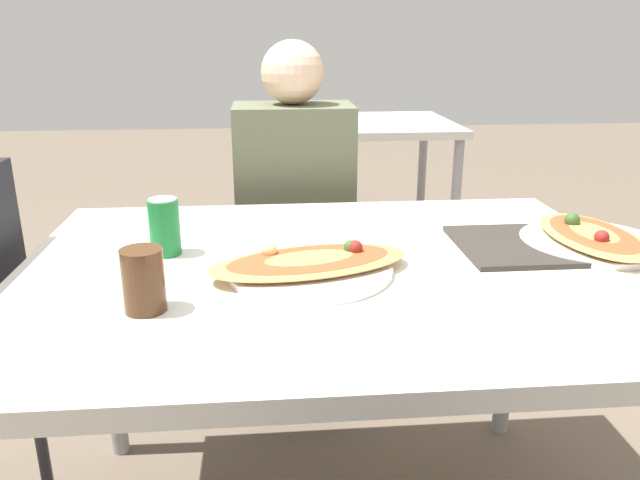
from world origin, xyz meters
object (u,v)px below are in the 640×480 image
chair_far_seated (294,242)px  soda_can (165,227)px  pizza_main (310,265)px  pizza_second (592,238)px  drink_glass (143,280)px  person_seated (295,202)px  dining_table (331,294)px

chair_far_seated → soda_can: 0.84m
chair_far_seated → pizza_main: chair_far_seated is taller
chair_far_seated → pizza_main: 0.90m
soda_can → pizza_second: bearing=-1.7°
soda_can → drink_glass: soda_can is taller
drink_glass → pizza_main: bearing=27.1°
person_seated → dining_table: bearing=93.4°
person_seated → drink_glass: bearing=71.3°
drink_glass → soda_can: bearing=91.2°
dining_table → person_seated: (-0.04, 0.71, 0.01)m
pizza_second → soda_can: bearing=178.3°
pizza_second → pizza_main: bearing=-170.4°
pizza_main → drink_glass: drink_glass is taller
dining_table → person_seated: 0.71m
pizza_main → soda_can: soda_can is taller
chair_far_seated → pizza_second: bearing=130.6°
pizza_main → person_seated: bearing=89.6°
pizza_main → drink_glass: 0.34m
dining_table → pizza_main: (-0.05, -0.04, 0.08)m
dining_table → person_seated: person_seated is taller
dining_table → soda_can: bearing=164.2°
person_seated → pizza_second: bearing=135.5°
pizza_main → pizza_second: pizza_second is taller
chair_far_seated → pizza_main: (-0.01, -0.86, 0.25)m
pizza_main → soda_can: bearing=155.6°
dining_table → soda_can: size_ratio=10.37×
person_seated → drink_glass: person_seated is taller
pizza_main → drink_glass: bearing=-152.9°
dining_table → drink_glass: drink_glass is taller
dining_table → chair_far_seated: chair_far_seated is taller
dining_table → pizza_main: 0.10m
chair_far_seated → person_seated: person_seated is taller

